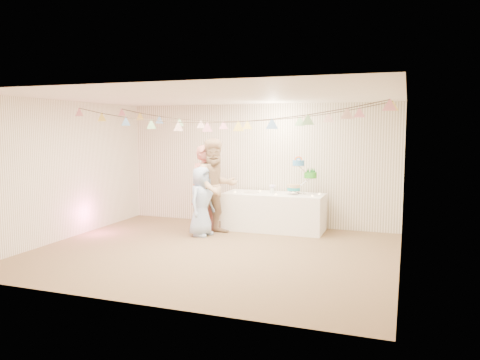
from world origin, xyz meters
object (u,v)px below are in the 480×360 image
(table, at_px, (274,212))
(cake_stand, at_px, (301,177))
(person_adult_b, at_px, (216,187))
(person_adult_a, at_px, (206,188))
(person_child, at_px, (201,201))

(table, bearing_deg, cake_stand, 5.19)
(table, xyz_separation_m, person_adult_b, (-0.99, -0.71, 0.56))
(person_adult_a, height_order, person_adult_b, person_adult_b)
(table, distance_m, person_adult_b, 1.34)
(cake_stand, height_order, person_child, cake_stand)
(cake_stand, xyz_separation_m, person_adult_b, (-1.54, -0.76, -0.16))
(person_child, bearing_deg, person_adult_b, -30.98)
(person_adult_a, bearing_deg, table, -26.66)
(cake_stand, relative_size, person_adult_a, 0.41)
(person_adult_b, distance_m, person_child, 0.41)
(table, height_order, cake_stand, cake_stand)
(person_adult_a, distance_m, person_child, 0.48)
(cake_stand, relative_size, person_child, 0.53)
(person_adult_b, bearing_deg, table, -12.62)
(person_adult_a, relative_size, person_child, 1.29)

